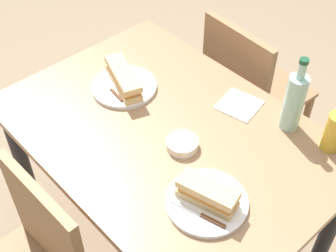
% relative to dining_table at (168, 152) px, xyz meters
% --- Properties ---
extents(ground_plane, '(8.00, 8.00, 0.00)m').
position_rel_dining_table_xyz_m(ground_plane, '(0.00, 0.00, -0.64)').
color(ground_plane, '#8C755B').
extents(dining_table, '(1.18, 0.83, 0.76)m').
position_rel_dining_table_xyz_m(dining_table, '(0.00, 0.00, 0.00)').
color(dining_table, '#997251').
rests_on(dining_table, ground).
extents(chair_near, '(0.42, 0.42, 0.88)m').
position_rel_dining_table_xyz_m(chair_near, '(0.12, -0.61, -0.14)').
color(chair_near, '#936B47').
rests_on(chair_near, ground).
extents(plate_near, '(0.25, 0.25, 0.01)m').
position_rel_dining_table_xyz_m(plate_near, '(-0.31, 0.13, 0.12)').
color(plate_near, white).
rests_on(plate_near, dining_table).
extents(baguette_sandwich_near, '(0.20, 0.12, 0.07)m').
position_rel_dining_table_xyz_m(baguette_sandwich_near, '(-0.31, 0.13, 0.16)').
color(baguette_sandwich_near, '#DBB77A').
rests_on(baguette_sandwich_near, plate_near).
extents(knife_near, '(0.18, 0.06, 0.01)m').
position_rel_dining_table_xyz_m(knife_near, '(-0.34, 0.18, 0.13)').
color(knife_near, silver).
rests_on(knife_near, plate_near).
extents(plate_far, '(0.25, 0.25, 0.01)m').
position_rel_dining_table_xyz_m(plate_far, '(0.28, -0.03, 0.12)').
color(plate_far, white).
rests_on(plate_far, dining_table).
extents(baguette_sandwich_far, '(0.25, 0.14, 0.07)m').
position_rel_dining_table_xyz_m(baguette_sandwich_far, '(0.28, -0.03, 0.16)').
color(baguette_sandwich_far, '#DBB77A').
rests_on(baguette_sandwich_far, plate_far).
extents(knife_far, '(0.18, 0.03, 0.01)m').
position_rel_dining_table_xyz_m(knife_far, '(0.29, 0.02, 0.13)').
color(knife_far, silver).
rests_on(knife_far, plate_far).
extents(water_bottle, '(0.07, 0.07, 0.29)m').
position_rel_dining_table_xyz_m(water_bottle, '(-0.27, -0.33, 0.23)').
color(water_bottle, '#99C6B7').
rests_on(water_bottle, dining_table).
extents(beer_glass, '(0.06, 0.06, 0.14)m').
position_rel_dining_table_xyz_m(beer_glass, '(-0.42, -0.35, 0.19)').
color(beer_glass, gold).
rests_on(beer_glass, dining_table).
extents(olive_bowl, '(0.11, 0.11, 0.03)m').
position_rel_dining_table_xyz_m(olive_bowl, '(-0.09, 0.02, 0.13)').
color(olive_bowl, silver).
rests_on(olive_bowl, dining_table).
extents(paper_napkin, '(0.17, 0.17, 0.00)m').
position_rel_dining_table_xyz_m(paper_napkin, '(-0.08, -0.28, 0.12)').
color(paper_napkin, white).
rests_on(paper_napkin, dining_table).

